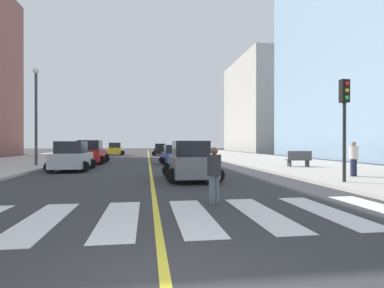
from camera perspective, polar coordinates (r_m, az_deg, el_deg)
The scene contains 16 objects.
sidewalk_kerb_east at distance 26.81m, azimuth 19.38°, elevation -3.61°, with size 10.00×120.00×0.15m, color #B2ADA3.
crosswalk_paint at distance 7.90m, azimuth -6.54°, elevation -13.20°, with size 13.50×4.00×0.01m.
lane_divider_paint at distance 43.72m, azimuth -8.02°, elevation -2.24°, with size 0.16×80.00×0.01m, color yellow.
parking_garage_concrete at distance 73.51m, azimuth 15.15°, elevation 6.75°, with size 18.00×24.00×20.58m, color #B2ADA3.
car_blue_nearest at distance 27.26m, azimuth -3.50°, elevation -2.05°, with size 2.45×3.82×1.68m.
car_yellow_second at distance 48.55m, azimuth -13.98°, elevation -0.96°, with size 2.70×4.31×1.92m.
car_red_third at distance 28.70m, azimuth -18.21°, elevation -1.56°, with size 2.92×4.67×2.09m.
car_silver_fourth at distance 21.94m, azimuth -21.27°, elevation -2.26°, with size 2.74×4.37×1.95m.
car_black_fifth at distance 46.34m, azimuth -5.90°, elevation -1.09°, with size 2.53×4.00×1.77m.
car_white_sixth at distance 53.37m, azimuth -2.73°, elevation -0.94°, with size 2.46×3.91×1.74m.
car_gray_seventh at distance 15.48m, azimuth -0.23°, elevation -3.25°, with size 2.74×4.37×1.95m.
traffic_light_near_corner at distance 14.97m, azimuth 26.35°, elevation 5.71°, with size 0.36×0.41×4.44m.
park_bench at distance 23.54m, azimuth 19.12°, elevation -2.63°, with size 1.81×0.60×1.12m.
pedestrian_crossing at distance 9.42m, azimuth 4.11°, elevation -5.26°, with size 0.42×0.42×1.71m.
pedestrian_waiting_east at distance 17.70m, azimuth 27.68°, elevation -2.15°, with size 0.44×0.44×1.77m.
street_lamp at distance 26.50m, azimuth -26.85°, elevation 5.96°, with size 0.44×0.44×7.41m.
Camera 1 is at (-0.24, -3.68, 1.83)m, focal length 28.88 mm.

